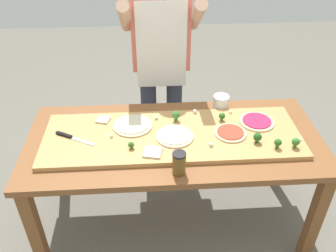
# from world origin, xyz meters

# --- Properties ---
(ground_plane) EXTENTS (8.00, 8.00, 0.00)m
(ground_plane) POSITION_xyz_m (0.00, 0.00, 0.00)
(ground_plane) COLOR #6B665B
(prep_table) EXTENTS (1.78, 0.80, 0.74)m
(prep_table) POSITION_xyz_m (0.00, 0.00, 0.65)
(prep_table) COLOR brown
(prep_table) RESTS_ON ground
(cutting_board) EXTENTS (1.53, 0.51, 0.03)m
(cutting_board) POSITION_xyz_m (-0.01, -0.00, 0.75)
(cutting_board) COLOR tan
(cutting_board) RESTS_ON prep_table
(chefs_knife) EXTENTS (0.25, 0.15, 0.02)m
(chefs_knife) POSITION_xyz_m (-0.62, 0.00, 0.77)
(chefs_knife) COLOR #B7BABF
(chefs_knife) RESTS_ON cutting_board
(pizza_whole_beet_magenta) EXTENTS (0.22, 0.22, 0.02)m
(pizza_whole_beet_magenta) POSITION_xyz_m (0.52, 0.09, 0.78)
(pizza_whole_beet_magenta) COLOR beige
(pizza_whole_beet_magenta) RESTS_ON cutting_board
(pizza_whole_tomato_red) EXTENTS (0.19, 0.19, 0.02)m
(pizza_whole_tomato_red) POSITION_xyz_m (0.34, -0.02, 0.78)
(pizza_whole_tomato_red) COLOR beige
(pizza_whole_tomato_red) RESTS_ON cutting_board
(pizza_whole_white_garlic) EXTENTS (0.23, 0.23, 0.02)m
(pizza_whole_white_garlic) POSITION_xyz_m (0.00, -0.03, 0.78)
(pizza_whole_white_garlic) COLOR beige
(pizza_whole_white_garlic) RESTS_ON cutting_board
(pizza_whole_cheese_artichoke) EXTENTS (0.24, 0.24, 0.02)m
(pizza_whole_cheese_artichoke) POSITION_xyz_m (-0.25, 0.10, 0.78)
(pizza_whole_cheese_artichoke) COLOR beige
(pizza_whole_cheese_artichoke) RESTS_ON cutting_board
(pizza_slice_near_right) EXTENTS (0.10, 0.10, 0.01)m
(pizza_slice_near_right) POSITION_xyz_m (-0.44, 0.17, 0.77)
(pizza_slice_near_right) COLOR beige
(pizza_slice_near_right) RESTS_ON cutting_board
(pizza_slice_center) EXTENTS (0.12, 0.12, 0.01)m
(pizza_slice_center) POSITION_xyz_m (-0.14, -0.17, 0.77)
(pizza_slice_center) COLOR beige
(pizza_slice_center) RESTS_ON cutting_board
(broccoli_floret_back_right) EXTENTS (0.04, 0.04, 0.06)m
(broccoli_floret_back_right) POSITION_xyz_m (0.31, 0.12, 0.80)
(broccoli_floret_back_right) COLOR #366618
(broccoli_floret_back_right) RESTS_ON cutting_board
(broccoli_floret_back_mid) EXTENTS (0.04, 0.04, 0.06)m
(broccoli_floret_back_mid) POSITION_xyz_m (0.67, -0.17, 0.81)
(broccoli_floret_back_mid) COLOR #3F7220
(broccoli_floret_back_mid) RESTS_ON cutting_board
(broccoli_floret_back_left) EXTENTS (0.04, 0.04, 0.06)m
(broccoli_floret_back_left) POSITION_xyz_m (0.57, -0.17, 0.81)
(broccoli_floret_back_left) COLOR #366618
(broccoli_floret_back_left) RESTS_ON cutting_board
(broccoli_floret_front_mid) EXTENTS (0.05, 0.05, 0.06)m
(broccoli_floret_front_mid) POSITION_xyz_m (0.47, -0.11, 0.80)
(broccoli_floret_front_mid) COLOR #2C5915
(broccoli_floret_front_mid) RESTS_ON cutting_board
(broccoli_floret_front_left) EXTENTS (0.05, 0.05, 0.07)m
(broccoli_floret_front_left) POSITION_xyz_m (0.02, 0.14, 0.81)
(broccoli_floret_front_left) COLOR #3F7220
(broccoli_floret_front_left) RESTS_ON cutting_board
(broccoli_floret_center_right) EXTENTS (0.03, 0.03, 0.04)m
(broccoli_floret_center_right) POSITION_xyz_m (-0.25, -0.12, 0.79)
(broccoli_floret_center_right) COLOR #366618
(broccoli_floret_center_right) RESTS_ON cutting_board
(cheese_crumble_a) EXTENTS (0.03, 0.03, 0.02)m
(cheese_crumble_a) POSITION_xyz_m (0.15, 0.22, 0.78)
(cheese_crumble_a) COLOR silver
(cheese_crumble_a) RESTS_ON cutting_board
(cheese_crumble_b) EXTENTS (0.02, 0.02, 0.01)m
(cheese_crumble_b) POSITION_xyz_m (0.73, -0.11, 0.77)
(cheese_crumble_b) COLOR silver
(cheese_crumble_b) RESTS_ON cutting_board
(cheese_crumble_c) EXTENTS (0.02, 0.02, 0.02)m
(cheese_crumble_c) POSITION_xyz_m (-0.10, 0.17, 0.78)
(cheese_crumble_c) COLOR white
(cheese_crumble_c) RESTS_ON cutting_board
(cheese_crumble_d) EXTENTS (0.02, 0.02, 0.01)m
(cheese_crumble_d) POSITION_xyz_m (0.38, 0.20, 0.77)
(cheese_crumble_d) COLOR silver
(cheese_crumble_d) RESTS_ON cutting_board
(cheese_crumble_e) EXTENTS (0.02, 0.02, 0.02)m
(cheese_crumble_e) POSITION_xyz_m (0.20, -0.13, 0.78)
(cheese_crumble_e) COLOR silver
(cheese_crumble_e) RESTS_ON cutting_board
(cheese_crumble_f) EXTENTS (0.02, 0.02, 0.01)m
(cheese_crumble_f) POSITION_xyz_m (-0.37, -0.01, 0.78)
(cheese_crumble_f) COLOR silver
(cheese_crumble_f) RESTS_ON cutting_board
(flour_cup) EXTENTS (0.11, 0.11, 0.09)m
(flour_cup) POSITION_xyz_m (0.34, 0.31, 0.78)
(flour_cup) COLOR white
(flour_cup) RESTS_ON prep_table
(sauce_jar) EXTENTS (0.07, 0.07, 0.13)m
(sauce_jar) POSITION_xyz_m (0.00, -0.31, 0.81)
(sauce_jar) COLOR brown
(sauce_jar) RESTS_ON prep_table
(cook_center) EXTENTS (0.54, 0.39, 1.67)m
(cook_center) POSITION_xyz_m (-0.05, 0.65, 1.00)
(cook_center) COLOR #333847
(cook_center) RESTS_ON ground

